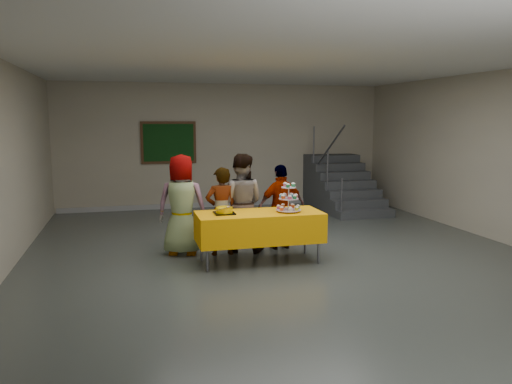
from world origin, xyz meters
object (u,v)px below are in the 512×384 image
(bear_cake, at_px, (224,210))
(schoolchild_b, at_px, (221,211))
(staircase, at_px, (340,188))
(schoolchild_a, at_px, (182,205))
(schoolchild_c, at_px, (241,203))
(noticeboard, at_px, (169,143))
(schoolchild_d, at_px, (281,207))
(cupcake_stand, at_px, (289,201))
(bake_table, at_px, (259,226))

(bear_cake, xyz_separation_m, schoolchild_b, (0.06, 0.55, -0.12))
(staircase, bearing_deg, schoolchild_a, -141.56)
(bear_cake, bearing_deg, schoolchild_c, 59.59)
(schoolchild_b, relative_size, noticeboard, 1.08)
(schoolchild_a, height_order, schoolchild_d, schoolchild_a)
(cupcake_stand, height_order, noticeboard, noticeboard)
(bear_cake, distance_m, noticeboard, 4.99)
(bake_table, height_order, staircase, staircase)
(cupcake_stand, relative_size, schoolchild_d, 0.32)
(schoolchild_c, bearing_deg, schoolchild_b, 44.75)
(bake_table, bearing_deg, noticeboard, 100.59)
(bake_table, xyz_separation_m, noticeboard, (-0.92, 4.94, 1.04))
(bake_table, bearing_deg, schoolchild_c, 99.93)
(bake_table, distance_m, schoolchild_c, 0.77)
(bake_table, distance_m, cupcake_stand, 0.59)
(schoolchild_a, xyz_separation_m, schoolchild_d, (1.65, -0.04, -0.10))
(bear_cake, bearing_deg, schoolchild_b, 83.81)
(bake_table, xyz_separation_m, schoolchild_a, (-1.07, 0.76, 0.25))
(schoolchild_a, relative_size, staircase, 0.67)
(schoolchild_a, xyz_separation_m, schoolchild_c, (0.95, -0.05, -0.00))
(schoolchild_b, bearing_deg, noticeboard, -87.06)
(cupcake_stand, distance_m, schoolchild_a, 1.73)
(bake_table, bearing_deg, schoolchild_b, 129.04)
(schoolchild_a, bearing_deg, schoolchild_b, 179.66)
(schoolchild_a, height_order, schoolchild_b, schoolchild_a)
(schoolchild_b, xyz_separation_m, staircase, (3.61, 3.52, -0.22))
(schoolchild_d, relative_size, staircase, 0.59)
(schoolchild_b, bearing_deg, schoolchild_d, -175.38)
(bake_table, relative_size, schoolchild_b, 1.34)
(bake_table, height_order, cupcake_stand, cupcake_stand)
(schoolchild_d, bearing_deg, schoolchild_c, -5.10)
(bear_cake, xyz_separation_m, schoolchild_d, (1.10, 0.69, -0.12))
(noticeboard, bearing_deg, schoolchild_c, -79.30)
(schoolchild_a, xyz_separation_m, schoolchild_b, (0.60, -0.18, -0.10))
(schoolchild_b, height_order, schoolchild_d, schoolchild_d)
(bear_cake, bearing_deg, staircase, 48.04)
(bake_table, xyz_separation_m, cupcake_stand, (0.44, -0.06, 0.38))
(schoolchild_c, xyz_separation_m, noticeboard, (-0.80, 4.22, 0.80))
(bake_table, bearing_deg, staircase, 52.61)
(bake_table, xyz_separation_m, bear_cake, (-0.53, 0.03, 0.27))
(noticeboard, bearing_deg, cupcake_stand, -74.74)
(schoolchild_a, height_order, schoolchild_c, schoolchild_a)
(cupcake_stand, xyz_separation_m, schoolchild_a, (-1.51, 0.82, -0.13))
(staircase, distance_m, noticeboard, 4.29)
(schoolchild_b, distance_m, schoolchild_d, 1.05)
(bear_cake, xyz_separation_m, staircase, (3.67, 4.08, -0.34))
(bake_table, bearing_deg, bear_cake, 177.19)
(cupcake_stand, bearing_deg, bear_cake, 175.13)
(cupcake_stand, height_order, bear_cake, cupcake_stand)
(cupcake_stand, relative_size, schoolchild_a, 0.28)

